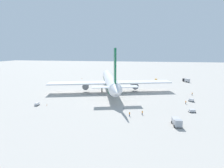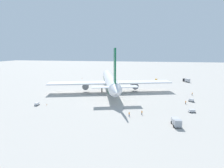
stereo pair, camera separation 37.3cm
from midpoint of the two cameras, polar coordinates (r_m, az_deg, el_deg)
ground_plane at (r=111.53m, az=-0.51°, el=-2.25°), size 600.00×600.00×0.00m
airliner at (r=108.93m, az=-0.40°, el=1.04°), size 67.69×72.92×26.02m
service_truck_0 at (r=154.65m, az=22.70°, el=1.15°), size 6.71×4.78×2.87m
service_truck_1 at (r=65.02m, az=19.97°, el=-11.26°), size 5.45×2.95×2.72m
service_van at (r=150.99m, az=13.93°, el=1.24°), size 4.62×2.11×1.97m
baggage_cart_0 at (r=80.87m, az=24.21°, el=-7.76°), size 2.00×3.38×1.25m
baggage_cart_1 at (r=89.58m, az=-22.69°, el=-5.87°), size 3.07×1.64×1.31m
baggage_cart_2 at (r=97.01m, az=24.02°, el=-4.68°), size 2.69×2.82×1.51m
ground_worker_0 at (r=72.15m, az=9.64°, el=-8.99°), size 0.55×0.55×1.71m
ground_worker_1 at (r=110.69m, az=24.24°, el=-2.87°), size 0.55×0.55×1.64m
ground_worker_2 at (r=69.91m, az=5.62°, el=-9.52°), size 0.57×0.57×1.75m
ground_worker_3 at (r=91.48m, az=22.50°, el=-5.42°), size 0.50×0.50×1.73m
traffic_cone_0 at (r=162.19m, az=-9.47°, el=1.78°), size 0.36×0.36×0.55m
traffic_cone_1 at (r=88.52m, az=-19.99°, el=-6.18°), size 0.36×0.36×0.55m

